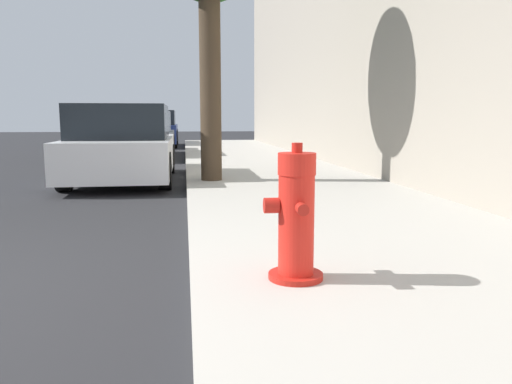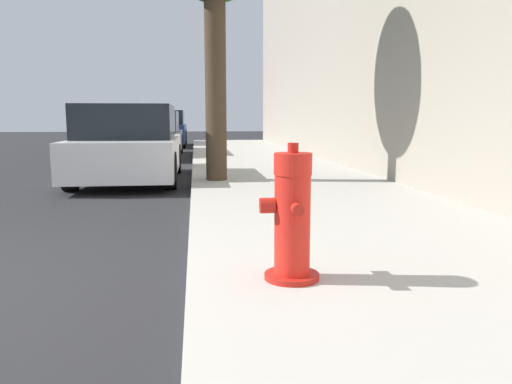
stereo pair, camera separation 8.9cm
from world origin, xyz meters
The scene contains 5 objects.
sidewalk_slab centered at (3.65, 0.00, 0.07)m, with size 3.19×40.00×0.13m.
fire_hydrant centered at (2.71, -0.06, 0.52)m, with size 0.38×0.37×0.85m.
parked_car_near centered at (0.95, 6.15, 0.65)m, with size 1.74×3.88×1.36m.
parked_car_mid centered at (0.77, 11.84, 0.64)m, with size 1.89×4.56×1.33m.
parked_car_far centered at (0.89, 17.38, 0.69)m, with size 1.75×4.18×1.43m.
Camera 2 is at (2.12, -3.04, 1.13)m, focal length 35.00 mm.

